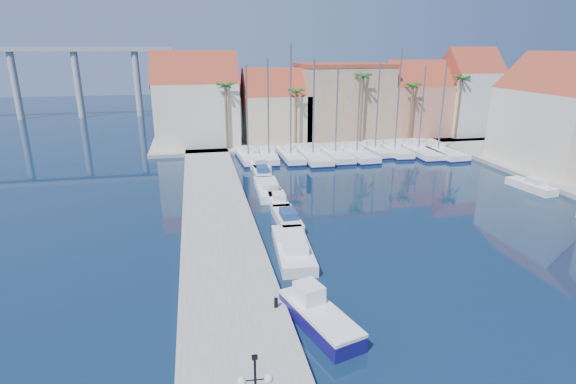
# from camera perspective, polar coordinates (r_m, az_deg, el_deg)

# --- Properties ---
(ground) EXTENTS (260.00, 260.00, 0.00)m
(ground) POSITION_cam_1_polar(r_m,az_deg,el_deg) (28.05, 12.25, -13.48)
(ground) COLOR black
(ground) RESTS_ON ground
(quay_west) EXTENTS (6.00, 77.00, 0.50)m
(quay_west) POSITION_cam_1_polar(r_m,az_deg,el_deg) (37.95, -8.78, -4.23)
(quay_west) COLOR gray
(quay_west) RESTS_ON ground
(shore_north) EXTENTS (54.00, 16.00, 0.50)m
(shore_north) POSITION_cam_1_polar(r_m,az_deg,el_deg) (73.98, 4.52, 6.83)
(shore_north) COLOR gray
(shore_north) RESTS_ON ground
(bollard) EXTENTS (0.22, 0.22, 0.56)m
(bollard) POSITION_cam_1_polar(r_m,az_deg,el_deg) (25.90, -1.54, -13.88)
(bollard) COLOR black
(bollard) RESTS_ON quay_west
(fishing_boat) EXTENTS (3.51, 6.12, 2.03)m
(fishing_boat) POSITION_cam_1_polar(r_m,az_deg,el_deg) (25.11, 3.85, -15.32)
(fishing_boat) COLOR #15105D
(fishing_boat) RESTS_ON ground
(motorboat_west_0) EXTENTS (2.96, 7.65, 1.40)m
(motorboat_west_0) POSITION_cam_1_polar(r_m,az_deg,el_deg) (32.82, 0.66, -7.16)
(motorboat_west_0) COLOR white
(motorboat_west_0) RESTS_ON ground
(motorboat_west_1) EXTENTS (1.80, 5.60, 1.40)m
(motorboat_west_1) POSITION_cam_1_polar(r_m,az_deg,el_deg) (38.35, -0.10, -3.35)
(motorboat_west_1) COLOR white
(motorboat_west_1) RESTS_ON ground
(motorboat_west_2) EXTENTS (1.88, 5.08, 1.40)m
(motorboat_west_2) POSITION_cam_1_polar(r_m,az_deg,el_deg) (42.65, -1.23, -1.12)
(motorboat_west_2) COLOR white
(motorboat_west_2) RESTS_ON ground
(motorboat_west_3) EXTENTS (2.62, 7.36, 1.40)m
(motorboat_west_3) POSITION_cam_1_polar(r_m,az_deg,el_deg) (46.34, -2.52, 0.44)
(motorboat_west_3) COLOR white
(motorboat_west_3) RESTS_ON ground
(motorboat_west_4) EXTENTS (2.04, 5.63, 1.40)m
(motorboat_west_4) POSITION_cam_1_polar(r_m,az_deg,el_deg) (52.21, -3.32, 2.44)
(motorboat_west_4) COLOR white
(motorboat_west_4) RESTS_ON ground
(motorboat_west_5) EXTENTS (2.59, 6.37, 1.40)m
(motorboat_west_5) POSITION_cam_1_polar(r_m,az_deg,el_deg) (56.23, -3.88, 3.56)
(motorboat_west_5) COLOR white
(motorboat_west_5) RESTS_ON ground
(motorboat_west_6) EXTENTS (3.01, 7.62, 1.40)m
(motorboat_west_6) POSITION_cam_1_polar(r_m,az_deg,el_deg) (61.91, -4.94, 4.88)
(motorboat_west_6) COLOR white
(motorboat_west_6) RESTS_ON ground
(motorboat_east_1) EXTENTS (2.41, 5.57, 1.40)m
(motorboat_east_1) POSITION_cam_1_polar(r_m,az_deg,el_deg) (53.89, 28.55, 0.73)
(motorboat_east_1) COLOR white
(motorboat_east_1) RESTS_ON ground
(sailboat_0) EXTENTS (2.82, 9.13, 12.36)m
(sailboat_0) POSITION_cam_1_polar(r_m,az_deg,el_deg) (60.23, -5.14, 4.59)
(sailboat_0) COLOR white
(sailboat_0) RESTS_ON ground
(sailboat_1) EXTENTS (2.93, 8.63, 12.99)m
(sailboat_1) POSITION_cam_1_polar(r_m,az_deg,el_deg) (60.17, -2.48, 4.65)
(sailboat_1) COLOR white
(sailboat_1) RESTS_ON ground
(sailboat_2) EXTENTS (2.44, 9.05, 14.81)m
(sailboat_2) POSITION_cam_1_polar(r_m,az_deg,el_deg) (60.46, 0.23, 4.75)
(sailboat_2) COLOR white
(sailboat_2) RESTS_ON ground
(sailboat_3) EXTENTS (3.18, 11.71, 13.05)m
(sailboat_3) POSITION_cam_1_polar(r_m,az_deg,el_deg) (61.15, 3.01, 4.81)
(sailboat_3) COLOR white
(sailboat_3) RESTS_ON ground
(sailboat_4) EXTENTS (2.92, 10.37, 12.03)m
(sailboat_4) POSITION_cam_1_polar(r_m,az_deg,el_deg) (61.85, 5.85, 4.90)
(sailboat_4) COLOR white
(sailboat_4) RESTS_ON ground
(sailboat_5) EXTENTS (3.38, 11.01, 11.32)m
(sailboat_5) POSITION_cam_1_polar(r_m,az_deg,el_deg) (62.78, 8.49, 4.98)
(sailboat_5) COLOR white
(sailboat_5) RESTS_ON ground
(sailboat_6) EXTENTS (2.72, 8.57, 12.41)m
(sailboat_6) POSITION_cam_1_polar(r_m,az_deg,el_deg) (64.99, 10.80, 5.34)
(sailboat_6) COLOR white
(sailboat_6) RESTS_ON ground
(sailboat_7) EXTENTS (3.06, 9.63, 14.44)m
(sailboat_7) POSITION_cam_1_polar(r_m,az_deg,el_deg) (65.60, 13.21, 5.31)
(sailboat_7) COLOR white
(sailboat_7) RESTS_ON ground
(sailboat_8) EXTENTS (3.29, 11.89, 12.00)m
(sailboat_8) POSITION_cam_1_polar(r_m,az_deg,el_deg) (66.69, 15.95, 5.24)
(sailboat_8) COLOR white
(sailboat_8) RESTS_ON ground
(sailboat_9) EXTENTS (3.80, 12.13, 12.43)m
(sailboat_9) POSITION_cam_1_polar(r_m,az_deg,el_deg) (67.21, 18.17, 5.13)
(sailboat_9) COLOR white
(sailboat_9) RESTS_ON ground
(building_0) EXTENTS (12.30, 9.00, 13.50)m
(building_0) POSITION_cam_1_polar(r_m,az_deg,el_deg) (69.13, -11.55, 11.02)
(building_0) COLOR beige
(building_0) RESTS_ON shore_north
(building_1) EXTENTS (10.30, 8.00, 11.00)m
(building_1) POSITION_cam_1_polar(r_m,az_deg,el_deg) (70.38, -1.52, 10.47)
(building_1) COLOR beige
(building_1) RESTS_ON shore_north
(building_2) EXTENTS (14.20, 10.20, 11.50)m
(building_2) POSITION_cam_1_polar(r_m,az_deg,el_deg) (73.96, 6.92, 11.47)
(building_2) COLOR #A18463
(building_2) RESTS_ON shore_north
(building_3) EXTENTS (10.30, 8.00, 12.00)m
(building_3) POSITION_cam_1_polar(r_m,az_deg,el_deg) (77.74, 15.72, 10.95)
(building_3) COLOR tan
(building_3) RESTS_ON shore_north
(building_4) EXTENTS (8.30, 8.00, 14.00)m
(building_4) POSITION_cam_1_polar(r_m,az_deg,el_deg) (81.29, 21.88, 11.42)
(building_4) COLOR silver
(building_4) RESTS_ON shore_north
(building_6) EXTENTS (9.00, 14.30, 13.50)m
(building_6) POSITION_cam_1_polar(r_m,az_deg,el_deg) (62.84, 31.20, 8.15)
(building_6) COLOR beige
(building_6) RESTS_ON shore_east
(palm_0) EXTENTS (2.60, 2.60, 10.15)m
(palm_0) POSITION_cam_1_polar(r_m,az_deg,el_deg) (64.05, -7.96, 12.98)
(palm_0) COLOR brown
(palm_0) RESTS_ON shore_north
(palm_1) EXTENTS (2.60, 2.60, 9.15)m
(palm_1) POSITION_cam_1_polar(r_m,az_deg,el_deg) (65.59, 1.02, 12.43)
(palm_1) COLOR brown
(palm_1) RESTS_ON shore_north
(palm_2) EXTENTS (2.60, 2.60, 11.15)m
(palm_2) POSITION_cam_1_polar(r_m,az_deg,el_deg) (68.34, 9.49, 14.00)
(palm_2) COLOR brown
(palm_2) RESTS_ON shore_north
(palm_3) EXTENTS (2.60, 2.60, 9.65)m
(palm_3) POSITION_cam_1_polar(r_m,az_deg,el_deg) (71.69, 15.56, 12.64)
(palm_3) COLOR brown
(palm_3) RESTS_ON shore_north
(palm_4) EXTENTS (2.60, 2.60, 10.65)m
(palm_4) POSITION_cam_1_polar(r_m,az_deg,el_deg) (75.58, 21.18, 13.07)
(palm_4) COLOR brown
(palm_4) RESTS_ON shore_north
(viaduct) EXTENTS (48.00, 2.20, 14.45)m
(viaduct) POSITION_cam_1_polar(r_m,az_deg,el_deg) (107.64, -28.05, 13.69)
(viaduct) COLOR #9E9E99
(viaduct) RESTS_ON ground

